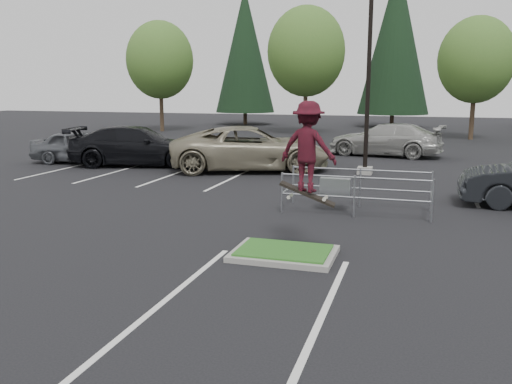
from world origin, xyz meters
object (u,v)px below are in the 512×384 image
(decid_b, at_px, (306,54))
(car_far_silver, at_px, (386,140))
(decid_c, at_px, (476,63))
(light_pole, at_px, (369,63))
(conif_a, at_px, (245,50))
(car_l_black, at_px, (136,146))
(conif_b, at_px, (396,39))
(decid_a, at_px, (160,62))
(skateboarder, at_px, (308,148))
(car_l_tan, at_px, (249,149))
(cart_corral, at_px, (341,186))
(car_l_grey, at_px, (80,147))

(decid_b, relative_size, car_far_silver, 1.62)
(decid_b, xyz_separation_m, decid_c, (12.00, -0.70, -0.79))
(light_pole, xyz_separation_m, conif_a, (-14.50, 28.00, 2.54))
(car_l_black, bearing_deg, light_pole, -102.20)
(conif_a, distance_m, conif_b, 14.03)
(decid_a, relative_size, skateboarder, 3.95)
(decid_a, xyz_separation_m, car_l_tan, (13.51, -18.53, -4.61))
(light_pole, xyz_separation_m, decid_a, (-18.51, 18.03, 1.02))
(conif_b, bearing_deg, car_l_black, -109.03)
(decid_c, bearing_deg, decid_b, 176.66)
(decid_a, height_order, decid_c, decid_a)
(decid_a, xyz_separation_m, conif_b, (18.01, 10.47, 2.27))
(car_l_tan, bearing_deg, decid_c, -49.02)
(conif_a, bearing_deg, cart_corral, -67.60)
(light_pole, relative_size, car_far_silver, 1.70)
(light_pole, height_order, cart_corral, light_pole)
(light_pole, distance_m, car_l_tan, 6.17)
(decid_a, height_order, decid_b, decid_b)
(skateboarder, relative_size, car_l_black, 0.36)
(conif_b, xyz_separation_m, car_far_silver, (0.91, -21.88, -6.98))
(light_pole, distance_m, car_l_black, 11.12)
(decid_b, distance_m, decid_c, 12.05)
(car_l_tan, distance_m, car_l_grey, 8.58)
(skateboarder, relative_size, car_l_tan, 0.32)
(conif_a, xyz_separation_m, cart_corral, (14.52, -35.24, -6.34))
(light_pole, distance_m, decid_c, 18.67)
(car_l_tan, bearing_deg, car_far_silver, -56.47)
(light_pole, xyz_separation_m, skateboarder, (-0.09, -11.59, -2.22))
(cart_corral, relative_size, car_l_black, 0.67)
(light_pole, height_order, conif_a, conif_a)
(decid_c, relative_size, car_far_silver, 1.40)
(conif_b, bearing_deg, conif_a, -177.95)
(cart_corral, bearing_deg, decid_b, 104.01)
(light_pole, height_order, car_l_black, light_pole)
(conif_a, distance_m, car_l_grey, 29.21)
(decid_a, xyz_separation_m, car_l_black, (8.01, -18.53, -4.67))
(car_l_tan, bearing_deg, decid_b, -14.71)
(decid_b, distance_m, conif_a, 12.43)
(skateboarder, distance_m, car_far_silver, 18.27)
(decid_c, relative_size, car_l_black, 1.33)
(car_l_black, distance_m, car_l_grey, 3.08)
(conif_a, bearing_deg, light_pole, -62.62)
(car_l_tan, bearing_deg, cart_corral, -162.53)
(cart_corral, relative_size, car_far_silver, 0.71)
(cart_corral, relative_size, car_l_grey, 0.92)
(skateboarder, height_order, car_l_tan, skateboarder)
(car_l_black, relative_size, car_far_silver, 1.06)
(cart_corral, xyz_separation_m, car_l_black, (-10.52, 6.74, 0.16))
(decid_c, height_order, cart_corral, decid_c)
(decid_b, bearing_deg, decid_a, -177.61)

